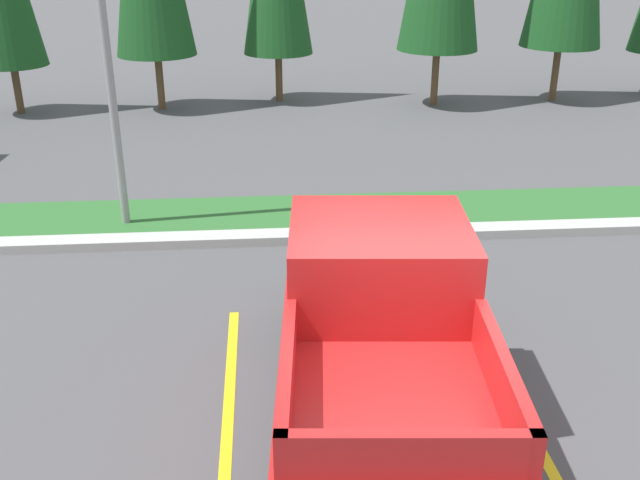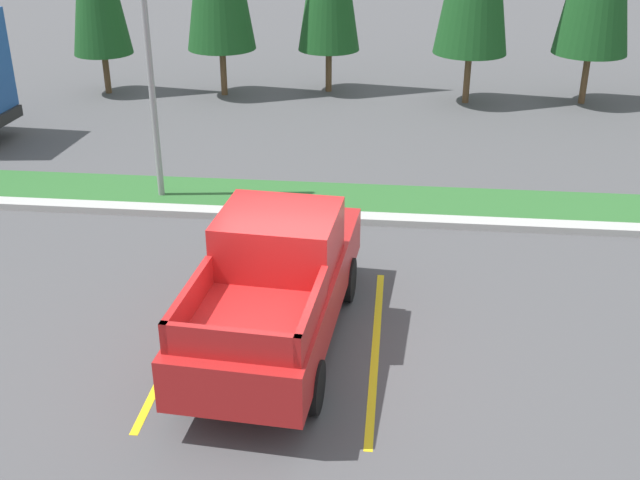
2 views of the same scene
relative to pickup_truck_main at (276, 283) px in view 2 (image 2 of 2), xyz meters
The scene contains 7 objects.
ground_plane 1.14m from the pickup_truck_main, 45.57° to the right, with size 120.00×120.00×0.00m, color #4C4C4F.
parking_line_near 1.87m from the pickup_truck_main, behind, with size 0.12×4.80×0.01m, color yellow.
parking_line_far 1.86m from the pickup_truck_main, ahead, with size 0.12×4.80×0.01m, color yellow.
curb_strip 4.78m from the pickup_truck_main, 86.07° to the left, with size 56.00×0.40×0.15m, color #B2B2AD.
grass_median 5.87m from the pickup_truck_main, 86.82° to the left, with size 56.00×1.80×0.06m, color #2D662D.
pickup_truck_main is the anchor object (origin of this frame).
street_light 6.94m from the pickup_truck_main, 122.87° to the left, with size 0.24×1.49×6.21m.
Camera 2 is at (1.43, -10.07, 6.85)m, focal length 44.33 mm.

